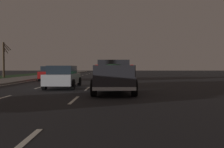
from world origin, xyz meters
TOP-DOWN VIEW (x-y plane):
  - ground at (27.00, 0.00)m, footprint 144.00×144.00m
  - sidewalk_shoulder at (27.00, 7.45)m, footprint 108.00×4.00m
  - lane_markings at (29.68, 3.09)m, footprint 108.00×7.04m
  - pickup_truck at (12.86, -3.50)m, footprint 5.43×2.30m
  - sedan_red at (24.99, 3.26)m, footprint 4.44×2.09m
  - sedan_green at (25.97, -3.54)m, footprint 4.41×2.04m
  - sedan_silver at (15.60, -0.03)m, footprint 4.41×2.03m
  - bare_tree_far at (32.16, 11.82)m, footprint 1.17×0.85m

SIDE VIEW (x-z plane):
  - ground at x=27.00m, z-range 0.00..0.00m
  - lane_markings at x=29.68m, z-range 0.00..0.01m
  - sidewalk_shoulder at x=27.00m, z-range 0.00..0.12m
  - sedan_red at x=24.99m, z-range 0.01..1.55m
  - sedan_green at x=25.97m, z-range 0.01..1.55m
  - sedan_silver at x=15.60m, z-range 0.01..1.55m
  - pickup_truck at x=12.86m, z-range 0.05..1.92m
  - bare_tree_far at x=32.16m, z-range 0.20..5.15m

